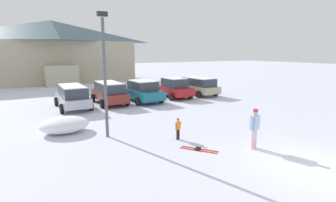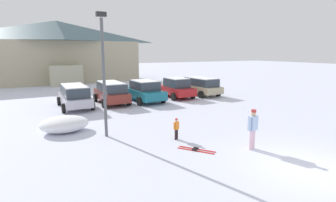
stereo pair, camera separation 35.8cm
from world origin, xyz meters
name	(u,v)px [view 2 (the right image)]	position (x,y,z in m)	size (l,w,h in m)	color
ground	(305,168)	(0.00, 0.00, 0.00)	(160.00, 160.00, 0.00)	silver
ski_lodge	(58,51)	(-4.89, 32.59, 4.00)	(20.35, 11.21, 7.89)	tan
parked_silver_wagon	(75,96)	(-5.60, 14.03, 0.88)	(2.14, 4.62, 1.63)	#B7B5C5
parked_maroon_van	(111,92)	(-2.86, 14.34, 0.90)	(2.12, 4.37, 1.67)	maroon
parked_teal_hatchback	(144,91)	(-0.29, 14.04, 0.86)	(2.43, 4.65, 1.71)	#1A6C81
parked_red_sedan	(176,88)	(2.87, 14.44, 0.86)	(2.21, 4.13, 1.73)	#B11B1E
parked_beige_suv	(201,86)	(5.49, 14.48, 0.88)	(2.45, 4.39, 1.63)	tan
skier_child_in_orange_jacket	(176,128)	(-2.51, 4.68, 0.56)	(0.34, 0.22, 0.99)	black
skier_adult_in_blue_parka	(253,127)	(-0.32, 2.21, 0.94)	(0.60, 0.34, 1.67)	silver
pair_of_skis	(196,150)	(-2.43, 3.15, 0.02)	(1.18, 1.42, 0.08)	red
lamp_post	(104,69)	(-5.23, 6.62, 3.18)	(0.44, 0.24, 5.67)	#515459
plowed_snow_pile	(65,124)	(-6.91, 8.30, 0.39)	(2.34, 1.87, 0.78)	white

